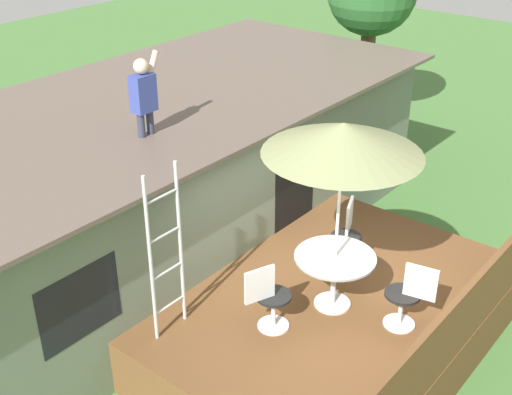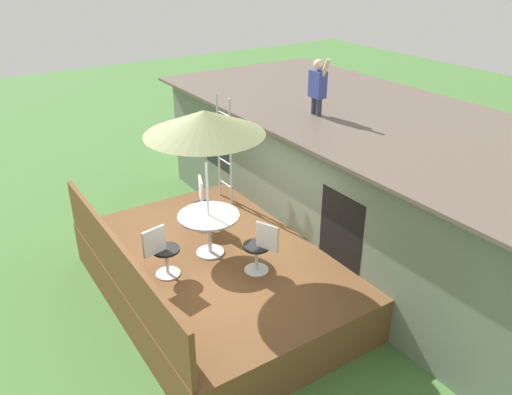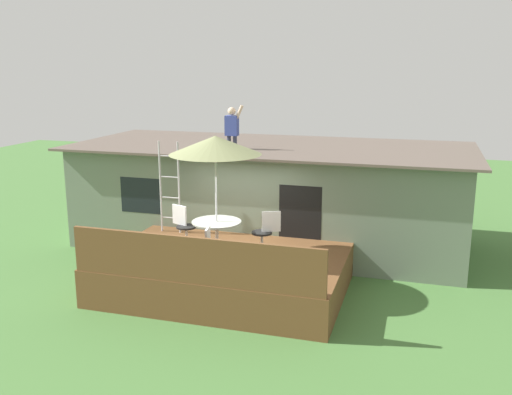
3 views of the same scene
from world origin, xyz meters
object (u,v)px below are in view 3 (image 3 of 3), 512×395
patio_table (217,228)px  patio_umbrella (215,145)px  patio_chair_right (265,233)px  patio_chair_near (209,249)px  person_figure (232,125)px  patio_chair_left (184,226)px  step_ladder (170,187)px

patio_table → patio_umbrella: (-0.00, -0.00, 1.76)m
patio_chair_right → patio_chair_near: 1.55m
person_figure → patio_chair_right: person_figure is taller
person_figure → patio_umbrella: bearing=-78.1°
patio_chair_left → patio_chair_right: same height
patio_table → patio_chair_left: (-0.91, 0.35, -0.13)m
patio_chair_left → patio_chair_near: bearing=-28.5°
patio_table → person_figure: (-0.57, 2.71, 1.89)m
step_ladder → patio_chair_right: step_ladder is taller
patio_umbrella → patio_table: bearing=36.9°
step_ladder → person_figure: 2.26m
step_ladder → person_figure: size_ratio=1.98×
person_figure → patio_table: bearing=-78.1°
patio_table → person_figure: bearing=101.9°
person_figure → patio_chair_left: bearing=-98.1°
patio_chair_right → patio_umbrella: bearing=0.0°
patio_umbrella → patio_chair_near: size_ratio=2.76×
patio_table → patio_umbrella: bearing=-143.1°
patio_chair_right → patio_chair_near: size_ratio=1.00×
patio_umbrella → step_ladder: bearing=142.4°
person_figure → patio_chair_left: person_figure is taller
patio_table → patio_chair_left: size_ratio=1.13×
patio_umbrella → patio_chair_near: (0.20, -0.95, -1.89)m
patio_chair_left → patio_chair_near: size_ratio=1.00×
person_figure → patio_chair_left: 3.12m
patio_table → patio_chair_left: bearing=159.0°
person_figure → patio_chair_near: bearing=-78.1°
patio_table → person_figure: size_ratio=0.94×
person_figure → patio_chair_left: size_ratio=1.21×
patio_chair_right → patio_table: bearing=0.0°
patio_umbrella → patio_chair_right: size_ratio=2.76×
patio_umbrella → step_ladder: patio_umbrella is taller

